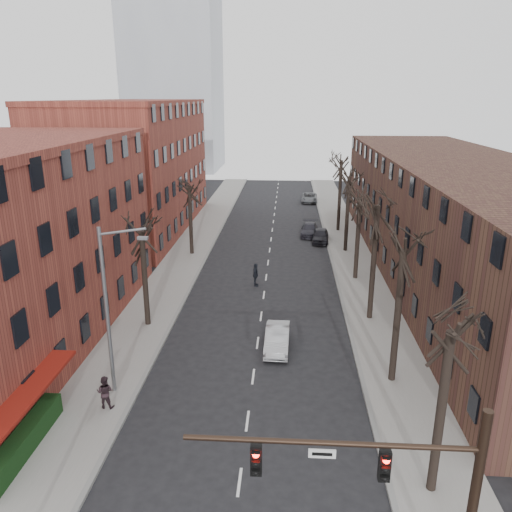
# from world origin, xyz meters

# --- Properties ---
(sidewalk_left) EXTENTS (4.00, 90.00, 0.15)m
(sidewalk_left) POSITION_xyz_m (-8.00, 35.00, 0.07)
(sidewalk_left) COLOR gray
(sidewalk_left) RESTS_ON ground
(sidewalk_right) EXTENTS (4.00, 90.00, 0.15)m
(sidewalk_right) POSITION_xyz_m (8.00, 35.00, 0.07)
(sidewalk_right) COLOR gray
(sidewalk_right) RESTS_ON ground
(building_left_far) EXTENTS (12.00, 28.00, 14.00)m
(building_left_far) POSITION_xyz_m (-16.00, 44.00, 7.00)
(building_left_far) COLOR brown
(building_left_far) RESTS_ON ground
(building_right) EXTENTS (12.00, 50.00, 10.00)m
(building_right) POSITION_xyz_m (16.00, 30.00, 5.00)
(building_right) COLOR #472D21
(building_right) RESTS_ON ground
(office_tower) EXTENTS (18.00, 18.00, 60.00)m
(office_tower) POSITION_xyz_m (-22.00, 95.00, 30.00)
(office_tower) COLOR #B2B7BF
(office_tower) RESTS_ON ground
(awning_left) EXTENTS (1.20, 7.00, 0.15)m
(awning_left) POSITION_xyz_m (-9.40, 6.00, 0.00)
(awning_left) COLOR maroon
(awning_left) RESTS_ON ground
(hedge) EXTENTS (0.80, 6.00, 1.00)m
(hedge) POSITION_xyz_m (-9.50, 5.00, 0.65)
(hedge) COLOR #153713
(hedge) RESTS_ON sidewalk_left
(tree_right_a) EXTENTS (5.20, 5.20, 10.00)m
(tree_right_a) POSITION_xyz_m (7.60, 4.00, 0.00)
(tree_right_a) COLOR black
(tree_right_a) RESTS_ON ground
(tree_right_b) EXTENTS (5.20, 5.20, 10.80)m
(tree_right_b) POSITION_xyz_m (7.60, 12.00, 0.00)
(tree_right_b) COLOR black
(tree_right_b) RESTS_ON ground
(tree_right_c) EXTENTS (5.20, 5.20, 11.60)m
(tree_right_c) POSITION_xyz_m (7.60, 20.00, 0.00)
(tree_right_c) COLOR black
(tree_right_c) RESTS_ON ground
(tree_right_d) EXTENTS (5.20, 5.20, 10.00)m
(tree_right_d) POSITION_xyz_m (7.60, 28.00, 0.00)
(tree_right_d) COLOR black
(tree_right_d) RESTS_ON ground
(tree_right_e) EXTENTS (5.20, 5.20, 10.80)m
(tree_right_e) POSITION_xyz_m (7.60, 36.00, 0.00)
(tree_right_e) COLOR black
(tree_right_e) RESTS_ON ground
(tree_right_f) EXTENTS (5.20, 5.20, 11.60)m
(tree_right_f) POSITION_xyz_m (7.60, 44.00, 0.00)
(tree_right_f) COLOR black
(tree_right_f) RESTS_ON ground
(tree_left_a) EXTENTS (5.20, 5.20, 9.50)m
(tree_left_a) POSITION_xyz_m (-7.60, 18.00, 0.00)
(tree_left_a) COLOR black
(tree_left_a) RESTS_ON ground
(tree_left_b) EXTENTS (5.20, 5.20, 9.50)m
(tree_left_b) POSITION_xyz_m (-7.60, 34.00, 0.00)
(tree_left_b) COLOR black
(tree_left_b) RESTS_ON ground
(signal_mast_arm) EXTENTS (8.14, 0.30, 7.20)m
(signal_mast_arm) POSITION_xyz_m (5.45, -1.00, 4.40)
(signal_mast_arm) COLOR black
(signal_mast_arm) RESTS_ON ground
(streetlight) EXTENTS (2.45, 0.22, 9.03)m
(streetlight) POSITION_xyz_m (-7.03, 10.00, 5.01)
(streetlight) COLOR slate
(streetlight) RESTS_ON ground
(silver_sedan) EXTENTS (1.56, 4.19, 1.37)m
(silver_sedan) POSITION_xyz_m (1.25, 15.35, 0.68)
(silver_sedan) COLOR #A4A6AB
(silver_sedan) RESTS_ON ground
(parked_car_near) EXTENTS (2.01, 4.35, 1.44)m
(parked_car_near) POSITION_xyz_m (5.30, 39.34, 0.72)
(parked_car_near) COLOR black
(parked_car_near) RESTS_ON ground
(parked_car_mid) EXTENTS (2.19, 4.70, 1.33)m
(parked_car_mid) POSITION_xyz_m (4.23, 41.93, 0.66)
(parked_car_mid) COLOR #222129
(parked_car_mid) RESTS_ON ground
(parked_car_far) EXTENTS (2.47, 4.91, 1.33)m
(parked_car_far) POSITION_xyz_m (4.90, 60.46, 0.67)
(parked_car_far) COLOR #585B5F
(parked_car_far) RESTS_ON ground
(pedestrian_b) EXTENTS (0.85, 0.68, 1.71)m
(pedestrian_b) POSITION_xyz_m (-7.10, 8.47, 1.00)
(pedestrian_b) COLOR black
(pedestrian_b) RESTS_ON sidewalk_left
(pedestrian_crossing) EXTENTS (0.49, 1.14, 1.94)m
(pedestrian_crossing) POSITION_xyz_m (-0.78, 25.92, 0.97)
(pedestrian_crossing) COLOR black
(pedestrian_crossing) RESTS_ON ground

